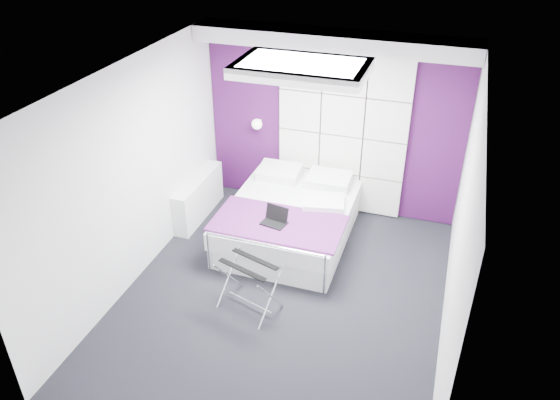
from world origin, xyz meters
name	(u,v)px	position (x,y,z in m)	size (l,w,h in m)	color
floor	(283,296)	(0.00, 0.00, 0.00)	(4.40, 4.40, 0.00)	black
ceiling	(283,80)	(0.00, 0.00, 2.60)	(4.40, 4.40, 0.00)	white
wall_back	(333,123)	(0.00, 2.20, 1.30)	(3.60, 3.60, 0.00)	silver
wall_left	(133,175)	(-1.80, 0.00, 1.30)	(4.40, 4.40, 0.00)	silver
wall_right	(461,231)	(1.80, 0.00, 1.30)	(4.40, 4.40, 0.00)	silver
accent_wall	(332,124)	(0.00, 2.19, 1.30)	(3.58, 0.02, 2.58)	#3C0E3F
soffit	(333,40)	(0.00, 1.95, 2.50)	(3.58, 0.50, 0.20)	white
headboard	(342,135)	(0.15, 2.14, 1.17)	(1.80, 0.08, 2.30)	silver
skylight	(302,67)	(0.00, 0.60, 2.55)	(1.36, 0.86, 0.12)	white
wall_lamp	(258,123)	(-1.05, 2.06, 1.22)	(0.15, 0.15, 0.15)	white
radiator	(198,197)	(-1.69, 1.30, 0.30)	(0.22, 1.20, 0.60)	white
bed	(290,220)	(-0.28, 1.16, 0.29)	(1.62, 1.96, 0.69)	white
nightstand	(280,169)	(-0.70, 2.02, 0.56)	(0.46, 0.35, 0.05)	white
luggage_rack	(249,286)	(-0.29, -0.30, 0.31)	(0.62, 0.46, 0.61)	silver
laptop	(275,219)	(-0.32, 0.67, 0.60)	(0.30, 0.21, 0.22)	black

